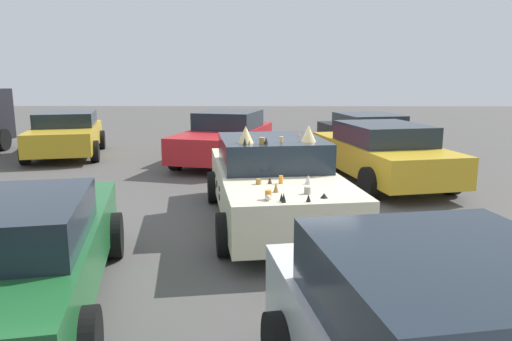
% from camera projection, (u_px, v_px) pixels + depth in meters
% --- Properties ---
extents(ground_plane, '(60.00, 60.00, 0.00)m').
position_uv_depth(ground_plane, '(273.00, 222.00, 8.33)').
color(ground_plane, '#514F4C').
extents(art_car_decorated, '(4.88, 2.60, 1.69)m').
position_uv_depth(art_car_decorated, '(273.00, 181.00, 8.23)').
color(art_car_decorated, beige).
rests_on(art_car_decorated, ground).
extents(parked_sedan_row_back_center, '(4.44, 2.78, 1.33)m').
position_uv_depth(parked_sedan_row_back_center, '(66.00, 134.00, 14.89)').
color(parked_sedan_row_back_center, gold).
rests_on(parked_sedan_row_back_center, ground).
extents(parked_sedan_row_back_far, '(4.82, 2.75, 1.38)m').
position_uv_depth(parked_sedan_row_back_far, '(381.00, 152.00, 11.22)').
color(parked_sedan_row_back_far, gold).
rests_on(parked_sedan_row_back_far, ground).
extents(parked_sedan_near_left, '(4.88, 2.79, 1.43)m').
position_uv_depth(parked_sedan_near_left, '(225.00, 137.00, 13.88)').
color(parked_sedan_near_left, red).
rests_on(parked_sedan_near_left, ground).
extents(parked_sedan_far_left, '(4.30, 2.60, 1.30)m').
position_uv_depth(parked_sedan_far_left, '(365.00, 134.00, 14.94)').
color(parked_sedan_far_left, black).
rests_on(parked_sedan_far_left, ground).
extents(parked_sedan_far_right, '(4.76, 2.65, 1.32)m').
position_uv_depth(parked_sedan_far_right, '(12.00, 254.00, 5.03)').
color(parked_sedan_far_right, '#1E602D').
rests_on(parked_sedan_far_right, ground).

